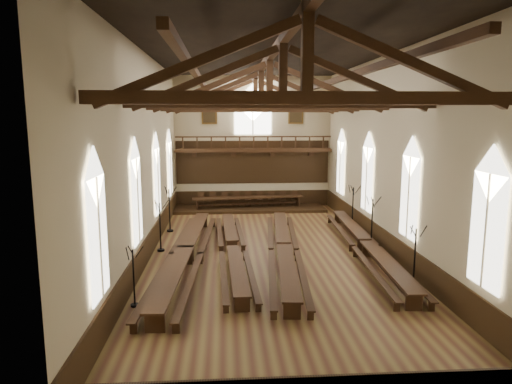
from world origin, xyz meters
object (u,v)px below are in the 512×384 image
(candelabrum_left_near, at_px, (134,288))
(candelabrum_left_far, at_px, (170,218))
(refectory_row_a, at_px, (186,251))
(refectory_row_d, at_px, (366,244))
(candelabrum_right_far, at_px, (352,217))
(high_table, at_px, (248,198))
(dais, at_px, (248,208))
(candelabrum_right_near, at_px, (414,268))
(candelabrum_right_mid, at_px, (372,232))
(refectory_row_c, at_px, (285,247))
(refectory_row_b, at_px, (233,247))
(candelabrum_left_mid, at_px, (160,236))

(candelabrum_left_near, relative_size, candelabrum_left_far, 0.82)
(refectory_row_a, relative_size, candelabrum_left_far, 5.46)
(refectory_row_d, distance_m, candelabrum_right_far, 4.75)
(high_table, xyz_separation_m, candelabrum_right_far, (5.98, -6.94, 0.01))
(dais, bearing_deg, high_table, -93.58)
(refectory_row_a, xyz_separation_m, dais, (3.62, 12.43, -0.50))
(candelabrum_left_far, bearing_deg, candelabrum_right_near, -41.52)
(refectory_row_a, distance_m, candelabrum_left_far, 6.34)
(high_table, bearing_deg, dais, 86.42)
(refectory_row_a, xyz_separation_m, candelabrum_left_far, (-1.49, 6.15, 0.24))
(refectory_row_a, distance_m, candelabrum_right_mid, 9.78)
(refectory_row_c, xyz_separation_m, candelabrum_right_mid, (4.83, 1.42, 0.30))
(candelabrum_right_mid, distance_m, candelabrum_right_far, 3.66)
(refectory_row_c, xyz_separation_m, dais, (-1.15, 12.01, -0.46))
(dais, bearing_deg, candelabrum_left_far, -129.19)
(refectory_row_b, distance_m, refectory_row_d, 6.78)
(refectory_row_d, height_order, candelabrum_left_mid, candelabrum_left_mid)
(high_table, height_order, candelabrum_left_far, candelabrum_left_far)
(refectory_row_c, distance_m, candelabrum_right_far, 7.01)
(candelabrum_left_far, relative_size, candelabrum_right_near, 1.08)
(dais, height_order, candelabrum_left_near, candelabrum_left_near)
(refectory_row_b, bearing_deg, candelabrum_right_near, -31.59)
(dais, xyz_separation_m, candelabrum_right_mid, (5.98, -10.59, 0.75))
(dais, relative_size, candelabrum_left_far, 4.10)
(refectory_row_d, bearing_deg, candelabrum_right_mid, 59.92)
(candelabrum_right_mid, bearing_deg, candelabrum_right_near, -90.00)
(refectory_row_b, bearing_deg, refectory_row_c, -9.96)
(refectory_row_d, height_order, high_table, high_table)
(refectory_row_d, bearing_deg, candelabrum_right_near, -82.29)
(refectory_row_a, xyz_separation_m, high_table, (3.62, 12.43, 0.26))
(refectory_row_d, relative_size, candelabrum_left_far, 5.22)
(candelabrum_left_near, distance_m, candelabrum_right_far, 15.27)
(refectory_row_a, relative_size, candelabrum_left_near, 6.62)
(dais, distance_m, candelabrum_right_mid, 12.19)
(refectory_row_c, height_order, candelabrum_left_near, candelabrum_left_near)
(refectory_row_b, relative_size, dais, 1.22)
(refectory_row_c, xyz_separation_m, high_table, (-1.15, 12.01, 0.31))
(dais, xyz_separation_m, candelabrum_right_near, (5.98, -16.10, 0.68))
(refectory_row_d, relative_size, candelabrum_left_mid, 5.37)
(candelabrum_right_far, bearing_deg, refectory_row_d, -97.33)
(refectory_row_c, height_order, candelabrum_right_far, candelabrum_right_far)
(candelabrum_right_far, bearing_deg, refectory_row_c, -133.60)
(candelabrum_left_near, distance_m, candelabrum_left_mid, 7.03)
(refectory_row_d, relative_size, high_table, 1.73)
(high_table, bearing_deg, candelabrum_right_near, -69.62)
(refectory_row_a, xyz_separation_m, candelabrum_left_mid, (-1.49, 2.03, 0.22))
(candelabrum_left_mid, relative_size, candelabrum_right_mid, 0.96)
(refectory_row_a, bearing_deg, candelabrum_right_far, 29.76)
(refectory_row_d, bearing_deg, refectory_row_a, -174.97)
(refectory_row_b, distance_m, dais, 11.65)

